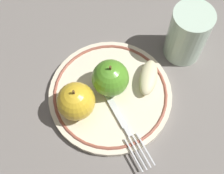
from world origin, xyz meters
TOP-DOWN VIEW (x-y plane):
  - ground_plane at (0.00, 0.00)m, footprint 2.00×2.00m
  - plate at (-0.00, 0.02)m, footprint 0.24×0.24m
  - apple_red_whole at (-0.01, 0.01)m, footprint 0.07×0.07m
  - apple_second_whole at (0.07, 0.00)m, footprint 0.07×0.07m
  - apple_slice_front at (-0.07, 0.05)m, footprint 0.08×0.07m
  - fork at (0.02, 0.07)m, footprint 0.07×0.18m
  - drinking_glass at (-0.18, 0.04)m, footprint 0.08×0.08m

SIDE VIEW (x-z plane):
  - ground_plane at x=0.00m, z-range 0.00..0.00m
  - plate at x=0.00m, z-range 0.00..0.02m
  - fork at x=0.02m, z-range 0.02..0.02m
  - apple_slice_front at x=-0.07m, z-range 0.02..0.04m
  - apple_red_whole at x=-0.01m, z-range 0.01..0.09m
  - apple_second_whole at x=0.07m, z-range 0.01..0.09m
  - drinking_glass at x=-0.18m, z-range 0.00..0.12m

